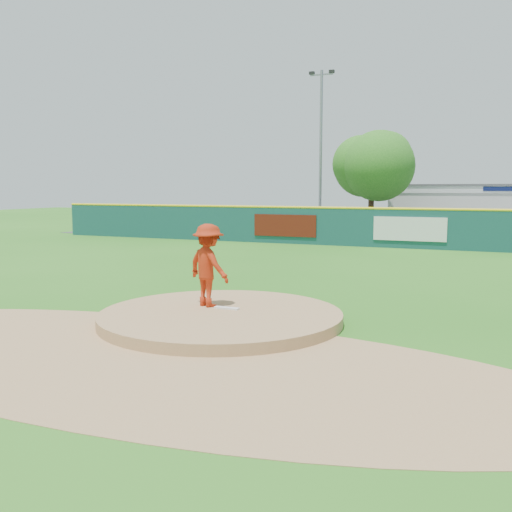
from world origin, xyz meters
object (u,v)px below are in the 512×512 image
at_px(pool_building_grp, 507,208).
at_px(playground_slide, 198,223).
at_px(van, 418,232).
at_px(deciduous_tree, 372,164).
at_px(light_pole_left, 321,144).
at_px(pitcher, 208,265).

relative_size(pool_building_grp, playground_slide, 5.87).
relative_size(van, playground_slide, 1.68).
height_order(van, deciduous_tree, deciduous_tree).
bearing_deg(light_pole_left, van, -38.45).
height_order(pitcher, light_pole_left, light_pole_left).
xyz_separation_m(pool_building_grp, deciduous_tree, (-8.00, -6.99, 2.89)).
distance_m(van, deciduous_tree, 6.58).
xyz_separation_m(pitcher, light_pole_left, (-5.46, 26.57, 4.82)).
bearing_deg(pool_building_grp, light_pole_left, -157.40).
bearing_deg(pool_building_grp, pitcher, -101.70).
relative_size(pitcher, playground_slide, 0.75).
bearing_deg(deciduous_tree, pool_building_grp, 41.16).
bearing_deg(playground_slide, pitcher, -60.13).
relative_size(pitcher, pool_building_grp, 0.13).
height_order(pitcher, van, pitcher).
bearing_deg(van, pitcher, -177.74).
relative_size(van, deciduous_tree, 0.59).
distance_m(deciduous_tree, light_pole_left, 4.72).
xyz_separation_m(pitcher, pool_building_grp, (6.54, 31.56, 0.44)).
bearing_deg(pitcher, playground_slide, -37.02).
bearing_deg(deciduous_tree, pitcher, -86.60).
relative_size(pool_building_grp, deciduous_tree, 2.07).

